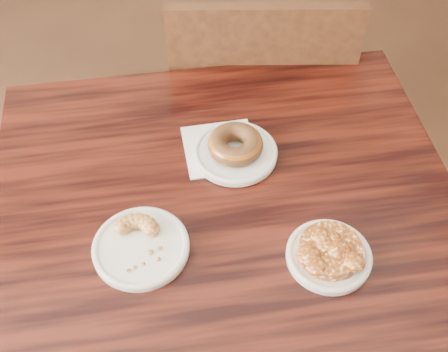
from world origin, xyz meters
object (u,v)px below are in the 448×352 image
object	(u,v)px
cafe_table	(229,313)
chair_far	(254,97)
glazed_donut	(235,144)
apple_fritter	(331,249)
cruller_fragment	(140,241)

from	to	relation	value
cafe_table	chair_far	bearing A→B (deg)	74.57
cafe_table	glazed_donut	bearing A→B (deg)	77.58
cafe_table	apple_fritter	world-z (taller)	apple_fritter
cafe_table	cruller_fragment	bearing A→B (deg)	-167.28
chair_far	glazed_donut	distance (m)	0.61
glazed_donut	cruller_fragment	size ratio (longest dim) A/B	1.10
cafe_table	cruller_fragment	size ratio (longest dim) A/B	8.81
chair_far	cruller_fragment	distance (m)	0.84
apple_fritter	cruller_fragment	xyz separation A→B (m)	(-0.31, 0.10, -0.00)
cruller_fragment	apple_fritter	bearing A→B (deg)	-18.20
cafe_table	glazed_donut	distance (m)	0.44
chair_far	apple_fritter	xyz separation A→B (m)	(-0.11, -0.75, 0.33)
glazed_donut	cruller_fragment	xyz separation A→B (m)	(-0.22, -0.17, -0.01)
chair_far	cruller_fragment	bearing A→B (deg)	71.52
chair_far	apple_fritter	world-z (taller)	chair_far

